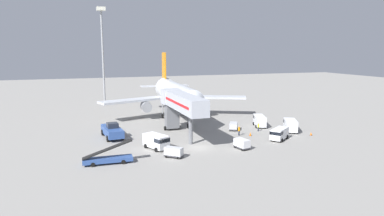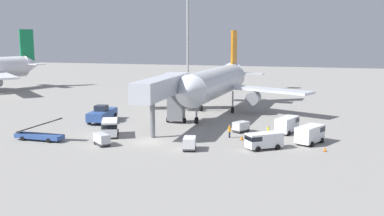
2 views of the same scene
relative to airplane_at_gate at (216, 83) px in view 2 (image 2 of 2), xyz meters
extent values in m
plane|color=gray|center=(-3.49, -24.92, -5.49)|extent=(300.00, 300.00, 0.00)
cylinder|color=silver|center=(-0.06, -1.07, 0.05)|extent=(6.75, 26.56, 5.19)
cone|color=silver|center=(-0.94, -15.75, 0.05)|extent=(5.27, 3.41, 5.09)
cone|color=silver|center=(0.86, 14.47, 0.44)|extent=(5.21, 5.13, 4.93)
cube|color=orange|center=(0.79, 13.26, 5.24)|extent=(0.59, 3.82, 8.31)
cube|color=silver|center=(3.88, 12.73, 0.70)|extent=(6.39, 3.13, 0.24)
cube|color=silver|center=(-2.34, 13.10, 0.70)|extent=(6.39, 3.13, 0.24)
cube|color=silver|center=(9.46, 0.61, -1.12)|extent=(15.82, 10.18, 0.44)
cube|color=silver|center=(-9.33, 1.73, -1.12)|extent=(16.10, 8.62, 0.44)
cylinder|color=gray|center=(6.75, -0.02, -2.57)|extent=(2.52, 3.18, 2.34)
cylinder|color=gray|center=(-6.71, 0.78, -2.57)|extent=(2.52, 3.18, 2.34)
cylinder|color=gray|center=(-0.67, -11.31, -3.22)|extent=(0.28, 0.28, 3.43)
cylinder|color=black|center=(-0.67, -11.31, -4.94)|extent=(0.41, 1.12, 1.10)
cylinder|color=gray|center=(3.01, 0.33, -3.22)|extent=(0.28, 0.28, 3.43)
cylinder|color=black|center=(3.01, 0.33, -4.94)|extent=(0.41, 1.12, 1.10)
cylinder|color=gray|center=(-2.95, 0.68, -3.22)|extent=(0.28, 0.28, 3.43)
cylinder|color=black|center=(-2.95, 0.68, -4.94)|extent=(0.41, 1.12, 1.10)
cube|color=#B2B7C1|center=(-4.02, -19.14, 1.10)|extent=(3.10, 15.84, 2.70)
cube|color=red|center=(-5.54, -19.15, 1.10)|extent=(0.12, 13.29, 0.44)
cube|color=#B2B7C1|center=(-4.08, -10.63, 1.10)|extent=(3.47, 2.82, 2.84)
cube|color=#232833|center=(-4.08, -9.33, 1.35)|extent=(3.30, 0.26, 0.90)
cube|color=slate|center=(-4.07, -11.23, -2.67)|extent=(2.56, 1.82, 4.83)
cylinder|color=black|center=(-5.50, -11.24, -5.09)|extent=(0.30, 0.80, 0.80)
cylinder|color=black|center=(-2.65, -11.22, -5.09)|extent=(0.30, 0.80, 0.80)
cylinder|color=slate|center=(-4.00, -22.31, -2.87)|extent=(0.70, 0.70, 5.23)
cube|color=#2D4C8E|center=(-15.87, -13.72, -4.27)|extent=(3.37, 7.70, 1.34)
cube|color=#232833|center=(-15.84, -14.09, -3.15)|extent=(2.02, 1.97, 0.90)
cylinder|color=black|center=(-14.38, -16.01, -4.94)|extent=(0.51, 1.13, 1.10)
cylinder|color=black|center=(-16.89, -16.26, -4.94)|extent=(0.51, 1.13, 1.10)
cylinder|color=black|center=(-14.85, -11.18, -4.94)|extent=(0.51, 1.13, 1.10)
cylinder|color=black|center=(-17.36, -11.42, -4.94)|extent=(0.51, 1.13, 1.10)
cube|color=#2D4C8E|center=(-18.05, -28.02, -4.91)|extent=(6.80, 2.08, 0.55)
cube|color=black|center=(-18.05, -28.02, -3.44)|extent=(6.81, 1.26, 2.34)
cylinder|color=black|center=(-15.99, -27.24, -5.19)|extent=(0.61, 0.24, 0.60)
cylinder|color=black|center=(-16.06, -28.97, -5.19)|extent=(0.61, 0.24, 0.60)
cylinder|color=black|center=(-20.03, -27.08, -5.19)|extent=(0.61, 0.24, 0.60)
cylinder|color=black|center=(-20.10, -28.81, -5.19)|extent=(0.61, 0.24, 0.60)
cube|color=white|center=(13.65, -14.36, -4.20)|extent=(3.28, 5.04, 1.99)
cube|color=#1E232D|center=(14.17, -12.85, -3.76)|extent=(2.27, 2.03, 0.64)
cylinder|color=black|center=(13.28, -12.69, -5.15)|extent=(0.54, 0.75, 0.68)
cylinder|color=black|center=(14.96, -13.27, -5.15)|extent=(0.54, 0.75, 0.68)
cylinder|color=black|center=(12.33, -15.45, -5.15)|extent=(0.54, 0.75, 0.68)
cylinder|color=black|center=(14.02, -16.03, -5.15)|extent=(0.54, 0.75, 0.68)
cube|color=white|center=(11.56, -24.76, -4.33)|extent=(4.71, 4.19, 1.74)
cube|color=#1E232D|center=(10.34, -25.68, -3.94)|extent=(2.29, 2.38, 0.56)
cylinder|color=black|center=(10.99, -26.32, -5.15)|extent=(0.75, 0.68, 0.68)
cylinder|color=black|center=(9.91, -24.88, -5.15)|extent=(0.75, 0.68, 0.68)
cylinder|color=black|center=(13.21, -24.65, -5.15)|extent=(0.75, 0.68, 0.68)
cylinder|color=black|center=(12.13, -23.21, -5.15)|extent=(0.75, 0.68, 0.68)
cube|color=white|center=(-10.06, -23.11, -4.20)|extent=(3.70, 4.98, 2.00)
cube|color=#1E232D|center=(-9.45, -24.53, -3.75)|extent=(2.50, 2.17, 0.64)
cylinder|color=black|center=(-8.59, -24.01, -5.15)|extent=(0.61, 0.77, 0.68)
cylinder|color=black|center=(-10.41, -24.80, -5.15)|extent=(0.61, 0.77, 0.68)
cylinder|color=black|center=(-9.72, -21.43, -5.15)|extent=(0.61, 0.77, 0.68)
cylinder|color=black|center=(-11.53, -22.22, -5.15)|extent=(0.61, 0.77, 0.68)
cube|color=white|center=(16.94, -20.24, -4.18)|extent=(3.87, 5.00, 2.04)
cube|color=#1E232D|center=(17.62, -18.85, -3.73)|extent=(2.54, 2.24, 0.65)
cylinder|color=black|center=(16.66, -18.54, -5.15)|extent=(0.64, 0.78, 0.68)
cylinder|color=black|center=(18.45, -19.41, -5.15)|extent=(0.64, 0.78, 0.68)
cylinder|color=black|center=(15.42, -21.07, -5.15)|extent=(0.64, 0.78, 0.68)
cylinder|color=black|center=(17.21, -21.95, -5.15)|extent=(0.64, 0.78, 0.68)
cube|color=#38383D|center=(2.78, -27.65, -5.20)|extent=(1.93, 2.79, 0.22)
cube|color=silver|center=(2.78, -27.65, -4.50)|extent=(1.93, 2.79, 1.18)
cylinder|color=black|center=(1.94, -26.90, -5.31)|extent=(0.19, 0.38, 0.36)
cylinder|color=black|center=(3.26, -26.64, -5.31)|extent=(0.19, 0.38, 0.36)
cylinder|color=black|center=(2.29, -28.66, -5.31)|extent=(0.19, 0.38, 0.36)
cylinder|color=black|center=(3.61, -28.39, -5.31)|extent=(0.19, 0.38, 0.36)
cube|color=#38383D|center=(7.16, -15.60, -5.20)|extent=(2.42, 2.72, 0.22)
cube|color=silver|center=(7.16, -15.60, -4.52)|extent=(2.42, 2.72, 1.13)
cylinder|color=black|center=(7.32, -16.63, -5.31)|extent=(0.29, 0.37, 0.36)
cylinder|color=black|center=(6.17, -15.95, -5.31)|extent=(0.29, 0.37, 0.36)
cylinder|color=black|center=(8.14, -15.25, -5.31)|extent=(0.29, 0.37, 0.36)
cylinder|color=black|center=(6.99, -14.57, -5.31)|extent=(0.29, 0.37, 0.36)
cube|color=#38383D|center=(-8.68, -28.34, -5.20)|extent=(2.82, 2.67, 0.22)
cube|color=silver|center=(-8.68, -28.34, -4.53)|extent=(2.82, 2.67, 1.11)
cylinder|color=black|center=(-9.76, -28.19, -5.31)|extent=(0.35, 0.33, 0.36)
cylinder|color=black|center=(-9.00, -27.30, -5.31)|extent=(0.35, 0.33, 0.36)
cylinder|color=black|center=(-8.37, -29.38, -5.31)|extent=(0.35, 0.33, 0.36)
cylinder|color=black|center=(-7.61, -28.50, -5.31)|extent=(0.35, 0.33, 0.36)
cylinder|color=#1E2333|center=(11.35, -17.89, -5.10)|extent=(0.32, 0.32, 0.77)
cylinder|color=#D8EA19|center=(11.35, -17.89, -4.41)|extent=(0.42, 0.42, 0.61)
sphere|color=tan|center=(11.35, -17.89, -3.98)|extent=(0.21, 0.21, 0.21)
cylinder|color=#1E2333|center=(6.26, -19.74, -5.05)|extent=(0.28, 0.28, 0.87)
cylinder|color=orange|center=(6.26, -19.74, -4.28)|extent=(0.37, 0.37, 0.69)
sphere|color=tan|center=(6.26, -19.74, -3.80)|extent=(0.23, 0.23, 0.23)
cube|color=black|center=(8.12, -20.64, -5.47)|extent=(0.44, 0.44, 0.03)
cone|color=orange|center=(8.12, -20.64, -5.14)|extent=(0.38, 0.38, 0.65)
cube|color=black|center=(18.85, -23.98, -5.47)|extent=(0.40, 0.40, 0.03)
cone|color=orange|center=(18.85, -23.98, -5.17)|extent=(0.34, 0.34, 0.59)
cone|color=silver|center=(-57.58, 28.45, 0.58)|extent=(6.70, 6.75, 5.17)
cube|color=#147A47|center=(-58.05, 27.22, 5.61)|extent=(1.81, 3.98, 8.70)
cube|color=silver|center=(-55.14, 25.70, 0.85)|extent=(7.17, 5.14, 0.24)
cube|color=silver|center=(-61.23, 28.04, 0.85)|extent=(7.17, 5.14, 0.24)
cube|color=silver|center=(-53.68, 11.34, -1.06)|extent=(14.71, 14.11, 0.44)
cylinder|color=#93969B|center=(-13.45, 28.43, 7.76)|extent=(0.56, 0.56, 26.49)
camera|label=1|loc=(-22.00, -74.89, 10.00)|focal=32.18mm
camera|label=2|loc=(17.61, -80.33, 8.54)|focal=42.81mm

